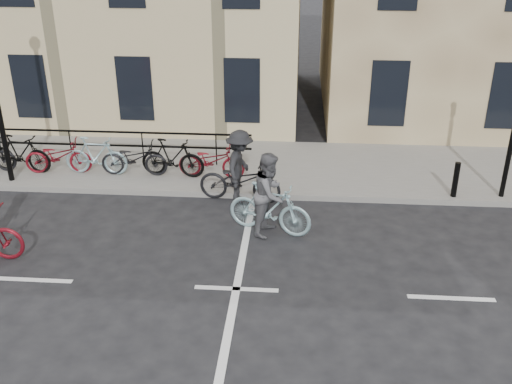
{
  "coord_description": "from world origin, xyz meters",
  "views": [
    {
      "loc": [
        1.07,
        -9.01,
        6.18
      ],
      "look_at": [
        0.22,
        2.05,
        1.1
      ],
      "focal_mm": 40.0,
      "sensor_mm": 36.0,
      "label": 1
    }
  ],
  "objects": [
    {
      "name": "parked_bikes",
      "position": [
        -4.35,
        5.04,
        0.64
      ],
      "size": [
        8.3,
        1.23,
        1.05
      ],
      "color": "black",
      "rests_on": "sidewalk"
    },
    {
      "name": "ground",
      "position": [
        0.0,
        0.0,
        0.0
      ],
      "size": [
        120.0,
        120.0,
        0.0
      ],
      "primitive_type": "plane",
      "color": "black",
      "rests_on": "ground"
    },
    {
      "name": "cyclist_dark",
      "position": [
        -0.33,
        3.9,
        0.73
      ],
      "size": [
        2.16,
        1.28,
        1.85
      ],
      "rotation": [
        0.0,
        0.0,
        1.43
      ],
      "color": "black",
      "rests_on": "ground"
    },
    {
      "name": "cyclist_grey",
      "position": [
        0.5,
        2.33,
        0.76
      ],
      "size": [
        2.02,
        1.14,
        1.89
      ],
      "rotation": [
        0.0,
        0.0,
        1.25
      ],
      "color": "#8EB2BA",
      "rests_on": "ground"
    },
    {
      "name": "bollard_east",
      "position": [
        5.0,
        4.25,
        0.6
      ],
      "size": [
        0.14,
        0.14,
        0.9
      ],
      "primitive_type": "cylinder",
      "color": "black",
      "rests_on": "sidewalk"
    },
    {
      "name": "sidewalk",
      "position": [
        -4.0,
        6.0,
        0.07
      ],
      "size": [
        46.0,
        4.0,
        0.15
      ],
      "primitive_type": "cube",
      "color": "slate",
      "rests_on": "ground"
    }
  ]
}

